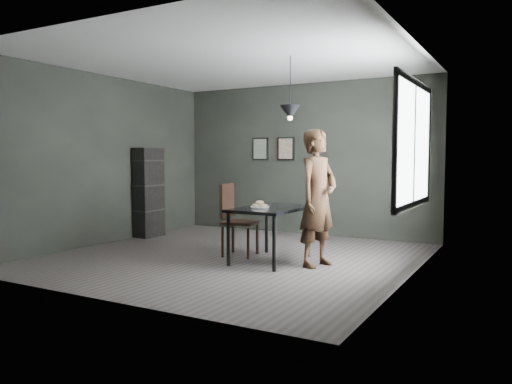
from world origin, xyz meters
The scene contains 13 objects.
ground centered at (0.00, 0.00, 0.00)m, with size 5.00×5.00×0.00m, color #342F2D.
back_wall centered at (0.00, 2.50, 1.40)m, with size 5.00×0.10×2.80m, color black.
ceiling centered at (0.00, 0.00, 2.80)m, with size 5.00×5.00×0.02m.
window_assembly centered at (2.47, 0.20, 1.60)m, with size 0.04×1.96×1.56m.
cafe_table centered at (0.60, 0.00, 0.67)m, with size 0.80×1.20×0.75m.
white_plate centered at (0.52, -0.14, 0.76)m, with size 0.23×0.23×0.01m, color silver.
donut_pile centered at (0.52, -0.14, 0.80)m, with size 0.21×0.17×0.09m.
woman centered at (1.29, 0.03, 0.90)m, with size 0.66×0.43×1.81m, color black.
wood_chair centered at (-0.05, 0.11, 0.60)m, with size 0.53×0.53×1.06m.
shelf_unit centered at (-2.32, 0.85, 0.80)m, with size 0.30×0.53×1.60m, color black.
pendant_lamp centered at (0.85, 0.10, 2.05)m, with size 0.28×0.28×0.86m.
framed_print_left centered at (-0.90, 2.47, 1.60)m, with size 0.34×0.04×0.44m.
framed_print_right centered at (-0.35, 2.47, 1.60)m, with size 0.34×0.04×0.44m.
Camera 1 is at (3.76, -6.07, 1.44)m, focal length 35.00 mm.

